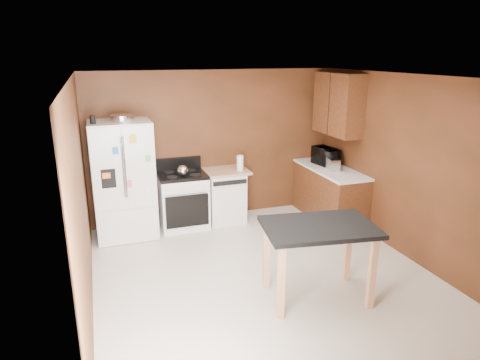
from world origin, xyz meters
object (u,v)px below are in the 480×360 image
toaster (333,164)px  dishwasher (225,195)px  island (319,236)px  gas_range (183,199)px  green_canister (240,165)px  pen_cup (93,120)px  kettle (183,170)px  microwave (326,157)px  paper_towel (240,163)px  roasting_pan (122,118)px  refrigerator (124,180)px

toaster → dishwasher: (-1.69, 0.62, -0.54)m
dishwasher → island: (0.31, -2.65, 0.32)m
gas_range → green_canister: bearing=2.2°
pen_cup → island: (2.30, -2.43, -1.09)m
kettle → green_canister: 1.03m
island → microwave: bearing=58.9°
microwave → island: size_ratio=0.36×
paper_towel → gas_range: bearing=175.0°
toaster → island: bearing=-111.7°
island → dishwasher: bearing=96.6°
island → paper_towel: bearing=91.5°
green_canister → gas_range: (-1.00, -0.04, -0.49)m
roasting_pan → microwave: roasting_pan is taller
refrigerator → gas_range: refrigerator is taller
gas_range → dishwasher: (0.72, 0.02, -0.01)m
gas_range → paper_towel: bearing=-5.0°
roasting_pan → island: 3.36m
roasting_pan → pen_cup: pen_cup is taller
paper_towel → island: bearing=-88.5°
paper_towel → refrigerator: size_ratio=0.14×
paper_towel → gas_range: paper_towel is taller
roasting_pan → pen_cup: (-0.42, -0.14, 0.01)m
green_canister → toaster: 1.54m
dishwasher → gas_range: bearing=-178.1°
toaster → roasting_pan: bearing=-176.8°
kettle → paper_towel: size_ratio=0.69×
pen_cup → island: pen_cup is taller
kettle → island: 2.71m
kettle → paper_towel: 0.97m
gas_range → dishwasher: size_ratio=1.24×
roasting_pan → refrigerator: (-0.06, 0.00, -0.95)m
toaster → island: toaster is taller
refrigerator → roasting_pan: bearing=-0.5°
kettle → microwave: bearing=-2.6°
dishwasher → roasting_pan: bearing=-176.9°
green_canister → refrigerator: 1.92m
green_canister → gas_range: size_ratio=0.10×
kettle → toaster: bearing=-10.8°
pen_cup → green_canister: pen_cup is taller
green_canister → island: (0.03, -2.66, -0.18)m
pen_cup → toaster: size_ratio=0.44×
paper_towel → green_canister: paper_towel is taller
pen_cup → dishwasher: bearing=6.3°
pen_cup → roasting_pan: bearing=18.1°
roasting_pan → island: (1.88, -2.56, -1.07)m
pen_cup → green_canister: (2.27, 0.24, -0.91)m
roasting_pan → toaster: bearing=-9.2°
toaster → refrigerator: 3.36m
microwave → gas_range: bearing=76.4°
paper_towel → refrigerator: 1.87m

